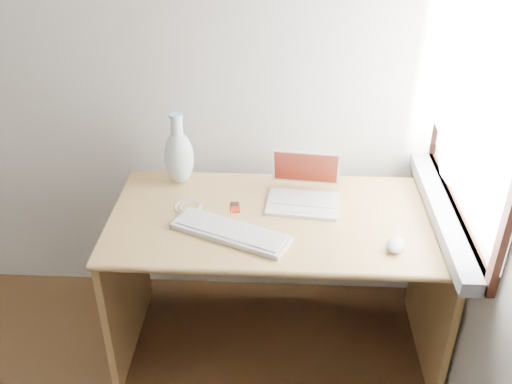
{
  "coord_description": "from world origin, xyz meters",
  "views": [
    {
      "loc": [
        1.03,
        -0.65,
        2.06
      ],
      "look_at": [
        0.93,
        1.35,
        0.83
      ],
      "focal_mm": 40.0,
      "sensor_mm": 36.0,
      "label": 1
    }
  ],
  "objects_px": {
    "desk": "(278,246)",
    "external_keyboard": "(231,232)",
    "laptop": "(302,191)",
    "vase": "(179,155)"
  },
  "relations": [
    {
      "from": "desk",
      "to": "external_keyboard",
      "type": "relative_size",
      "value": 2.84
    },
    {
      "from": "external_keyboard",
      "to": "laptop",
      "type": "bearing_deg",
      "value": 66.54
    },
    {
      "from": "external_keyboard",
      "to": "vase",
      "type": "bearing_deg",
      "value": 147.05
    },
    {
      "from": "laptop",
      "to": "vase",
      "type": "height_order",
      "value": "vase"
    },
    {
      "from": "desk",
      "to": "external_keyboard",
      "type": "bearing_deg",
      "value": -130.72
    },
    {
      "from": "desk",
      "to": "external_keyboard",
      "type": "distance_m",
      "value": 0.37
    },
    {
      "from": "laptop",
      "to": "external_keyboard",
      "type": "relative_size",
      "value": 0.65
    },
    {
      "from": "desk",
      "to": "vase",
      "type": "xyz_separation_m",
      "value": [
        -0.45,
        0.18,
        0.35
      ]
    },
    {
      "from": "vase",
      "to": "desk",
      "type": "bearing_deg",
      "value": -21.44
    },
    {
      "from": "desk",
      "to": "vase",
      "type": "relative_size",
      "value": 4.19
    }
  ]
}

